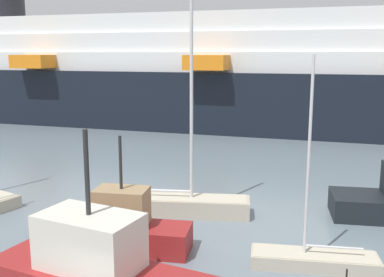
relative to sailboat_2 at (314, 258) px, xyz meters
The scene contains 5 objects.
sailboat_2 is the anchor object (origin of this frame).
sailboat_6 8.17m from the sailboat_2, 145.46° to the left, with size 7.42×2.57×12.95m.
fishing_boat_0 8.50m from the sailboat_2, 150.40° to the right, with size 8.77×4.45×5.98m.
fishing_boat_2 8.33m from the sailboat_2, behind, with size 6.67×2.25×5.04m.
cruise_ship 42.44m from the sailboat_2, 118.38° to the left, with size 118.43×24.72×18.69m.
Camera 1 is at (6.55, -10.26, 8.41)m, focal length 42.19 mm.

